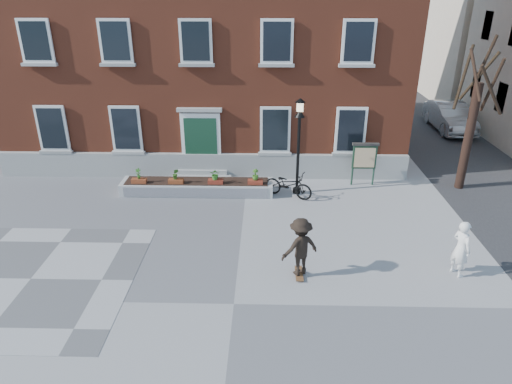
{
  "coord_description": "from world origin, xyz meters",
  "views": [
    {
      "loc": [
        0.84,
        -9.89,
        7.79
      ],
      "look_at": [
        0.5,
        4.0,
        1.5
      ],
      "focal_mm": 32.0,
      "sensor_mm": 36.0,
      "label": 1
    }
  ],
  "objects_px": {
    "bicycle": "(288,184)",
    "bystander": "(461,249)",
    "notice_board": "(365,157)",
    "skateboarder": "(300,247)",
    "lamp_post": "(299,133)",
    "parked_car": "(450,117)"
  },
  "relations": [
    {
      "from": "parked_car",
      "to": "bicycle",
      "type": "bearing_deg",
      "value": -135.44
    },
    {
      "from": "bicycle",
      "to": "lamp_post",
      "type": "distance_m",
      "value": 2.08
    },
    {
      "from": "bicycle",
      "to": "skateboarder",
      "type": "xyz_separation_m",
      "value": [
        0.11,
        -5.51,
        0.43
      ]
    },
    {
      "from": "notice_board",
      "to": "bicycle",
      "type": "bearing_deg",
      "value": -158.12
    },
    {
      "from": "bystander",
      "to": "notice_board",
      "type": "relative_size",
      "value": 0.93
    },
    {
      "from": "notice_board",
      "to": "bystander",
      "type": "bearing_deg",
      "value": -76.9
    },
    {
      "from": "bystander",
      "to": "lamp_post",
      "type": "distance_m",
      "value": 7.4
    },
    {
      "from": "skateboarder",
      "to": "notice_board",
      "type": "bearing_deg",
      "value": 65.42
    },
    {
      "from": "notice_board",
      "to": "skateboarder",
      "type": "relative_size",
      "value": 1.0
    },
    {
      "from": "lamp_post",
      "to": "bystander",
      "type": "bearing_deg",
      "value": -52.48
    },
    {
      "from": "skateboarder",
      "to": "bystander",
      "type": "bearing_deg",
      "value": 2.21
    },
    {
      "from": "lamp_post",
      "to": "skateboarder",
      "type": "distance_m",
      "value": 6.11
    },
    {
      "from": "bystander",
      "to": "skateboarder",
      "type": "distance_m",
      "value": 4.66
    },
    {
      "from": "bicycle",
      "to": "bystander",
      "type": "height_order",
      "value": "bystander"
    },
    {
      "from": "bystander",
      "to": "skateboarder",
      "type": "bearing_deg",
      "value": 69.9
    },
    {
      "from": "lamp_post",
      "to": "bicycle",
      "type": "bearing_deg",
      "value": -133.7
    },
    {
      "from": "bystander",
      "to": "notice_board",
      "type": "distance_m",
      "value": 6.81
    },
    {
      "from": "parked_car",
      "to": "bystander",
      "type": "height_order",
      "value": "bystander"
    },
    {
      "from": "notice_board",
      "to": "skateboarder",
      "type": "distance_m",
      "value": 7.48
    },
    {
      "from": "parked_car",
      "to": "notice_board",
      "type": "height_order",
      "value": "notice_board"
    },
    {
      "from": "bystander",
      "to": "lamp_post",
      "type": "bearing_deg",
      "value": 15.21
    },
    {
      "from": "parked_car",
      "to": "skateboarder",
      "type": "height_order",
      "value": "skateboarder"
    }
  ]
}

